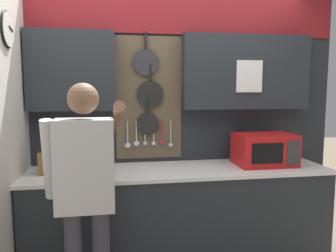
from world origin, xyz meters
TOP-DOWN VIEW (x-y plane):
  - base_cabinet_counter at (0.00, -0.00)m, footprint 2.58×0.63m
  - back_wall_unit at (0.02, 0.28)m, footprint 3.15×0.22m
  - side_wall at (-1.31, -0.40)m, footprint 0.07×1.60m
  - microwave at (0.78, 0.01)m, footprint 0.51×0.36m
  - knife_block at (-1.10, 0.01)m, footprint 0.13×0.16m
  - utensil_crock at (-0.93, 0.01)m, footprint 0.11×0.11m
  - person at (-0.75, -0.53)m, footprint 0.54×0.63m

SIDE VIEW (x-z plane):
  - base_cabinet_counter at x=0.00m, z-range 0.00..0.93m
  - person at x=-0.75m, z-range 0.16..1.81m
  - utensil_crock at x=-0.93m, z-range 0.84..1.19m
  - knife_block at x=-1.10m, z-range 0.89..1.16m
  - microwave at x=0.78m, z-range 0.93..1.21m
  - side_wall at x=-1.31m, z-range 0.01..2.51m
  - back_wall_unit at x=0.02m, z-range 0.25..2.74m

